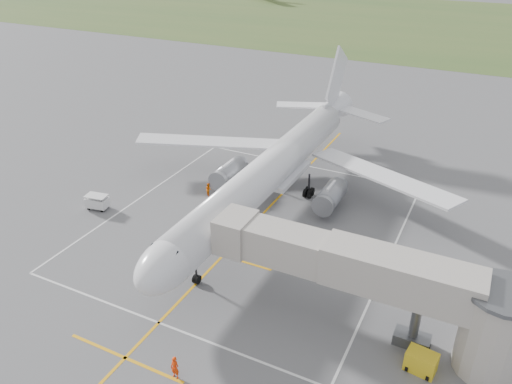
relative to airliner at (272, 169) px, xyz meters
The scene contains 9 objects.
ground 4.46m from the airliner, 90.00° to the right, with size 700.00×700.00×0.00m, color #525254.
grass_strip 129.32m from the airliner, 90.00° to the left, with size 700.00×120.00×0.02m, color #395525.
apron_markings 7.90m from the airliner, 90.00° to the right, with size 28.20×60.00×0.01m.
airliner is the anchor object (origin of this frame).
jet_bridge 21.22m from the airliner, 42.19° to the right, with size 23.40×5.00×7.20m.
gpu_unit 25.42m from the airliner, 40.88° to the right, with size 2.22×1.70×1.54m.
baggage_cart 19.29m from the airliner, 151.04° to the right, with size 2.53×1.77×1.62m.
ramp_worker_nose 25.16m from the airliner, 80.22° to the right, with size 0.65×0.43×1.78m, color red.
ramp_worker_wing 8.29m from the airliner, behind, with size 0.76×0.59×1.56m, color #E05F07.
Camera 1 is at (19.91, -42.89, 27.22)m, focal length 35.00 mm.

